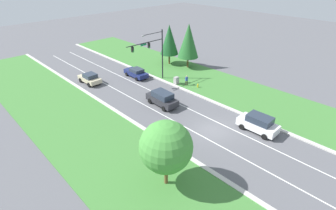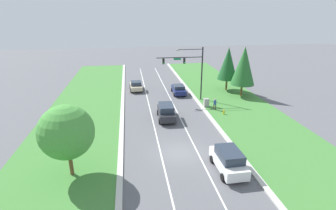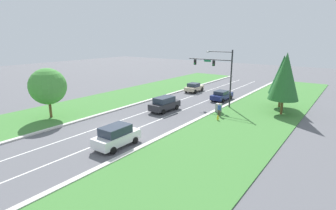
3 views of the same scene
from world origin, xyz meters
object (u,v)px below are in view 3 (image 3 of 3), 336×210
at_px(navy_sedan, 222,95).
at_px(utility_cabinet, 218,108).
at_px(traffic_signal_mast, 219,69).
at_px(white_suv, 116,136).
at_px(charcoal_suv, 165,104).
at_px(pedestrian, 219,109).
at_px(conifer_near_right_tree, 283,75).
at_px(oak_near_left_tree, 48,86).
at_px(champagne_sedan, 194,87).
at_px(conifer_far_right_tree, 285,76).
at_px(fire_hydrant, 218,118).

bearing_deg(navy_sedan, utility_cabinet, -66.79).
distance_m(traffic_signal_mast, utility_cabinet, 6.07).
distance_m(white_suv, charcoal_suv, 12.76).
relative_size(pedestrian, conifer_near_right_tree, 0.23).
distance_m(charcoal_suv, utility_cabinet, 7.28).
relative_size(traffic_signal_mast, white_suv, 1.78).
relative_size(white_suv, charcoal_suv, 0.95).
relative_size(pedestrian, oak_near_left_tree, 0.27).
bearing_deg(conifer_near_right_tree, champagne_sedan, 171.66).
height_order(utility_cabinet, conifer_far_right_tree, conifer_far_right_tree).
relative_size(navy_sedan, conifer_near_right_tree, 0.63).
bearing_deg(charcoal_suv, utility_cabinet, 31.50).
relative_size(traffic_signal_mast, conifer_far_right_tree, 1.02).
xyz_separation_m(charcoal_suv, oak_near_left_tree, (-9.58, -10.90, 2.98)).
relative_size(traffic_signal_mast, pedestrian, 4.81).
xyz_separation_m(charcoal_suv, navy_sedan, (3.60, 10.42, -0.22)).
bearing_deg(white_suv, conifer_near_right_tree, 69.10).
bearing_deg(oak_near_left_tree, charcoal_suv, 48.69).
height_order(white_suv, oak_near_left_tree, oak_near_left_tree).
distance_m(utility_cabinet, conifer_far_right_tree, 9.17).
bearing_deg(navy_sedan, champagne_sedan, 157.54).
bearing_deg(oak_near_left_tree, champagne_sedan, 75.66).
distance_m(white_suv, navy_sedan, 22.64).
xyz_separation_m(white_suv, oak_near_left_tree, (-13.23, 1.32, 2.97)).
xyz_separation_m(champagne_sedan, oak_near_left_tree, (-6.24, -24.41, 3.15)).
xyz_separation_m(utility_cabinet, pedestrian, (0.80, -1.47, 0.32)).
bearing_deg(conifer_near_right_tree, oak_near_left_tree, -134.54).
relative_size(charcoal_suv, pedestrian, 2.83).
xyz_separation_m(utility_cabinet, conifer_far_right_tree, (7.00, 3.97, 4.38)).
relative_size(champagne_sedan, navy_sedan, 0.91).
height_order(navy_sedan, oak_near_left_tree, oak_near_left_tree).
relative_size(fire_hydrant, conifer_far_right_tree, 0.09).
height_order(traffic_signal_mast, navy_sedan, traffic_signal_mast).
relative_size(pedestrian, fire_hydrant, 2.41).
bearing_deg(fire_hydrant, white_suv, -108.39).
bearing_deg(navy_sedan, conifer_far_right_tree, -15.03).
bearing_deg(oak_near_left_tree, white_suv, -5.69).
bearing_deg(utility_cabinet, charcoal_suv, -150.70).
bearing_deg(utility_cabinet, pedestrian, -61.55).
distance_m(charcoal_suv, pedestrian, 7.43).
relative_size(navy_sedan, oak_near_left_tree, 0.75).
relative_size(champagne_sedan, conifer_far_right_tree, 0.54).
xyz_separation_m(utility_cabinet, fire_hydrant, (1.48, -3.25, -0.28)).
distance_m(white_suv, utility_cabinet, 16.01).
xyz_separation_m(traffic_signal_mast, conifer_near_right_tree, (7.68, 4.35, -0.66)).
bearing_deg(navy_sedan, conifer_near_right_tree, 6.89).
bearing_deg(conifer_near_right_tree, fire_hydrant, -111.87).
distance_m(fire_hydrant, conifer_near_right_tree, 12.55).
height_order(champagne_sedan, navy_sedan, champagne_sedan).
relative_size(traffic_signal_mast, oak_near_left_tree, 1.31).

